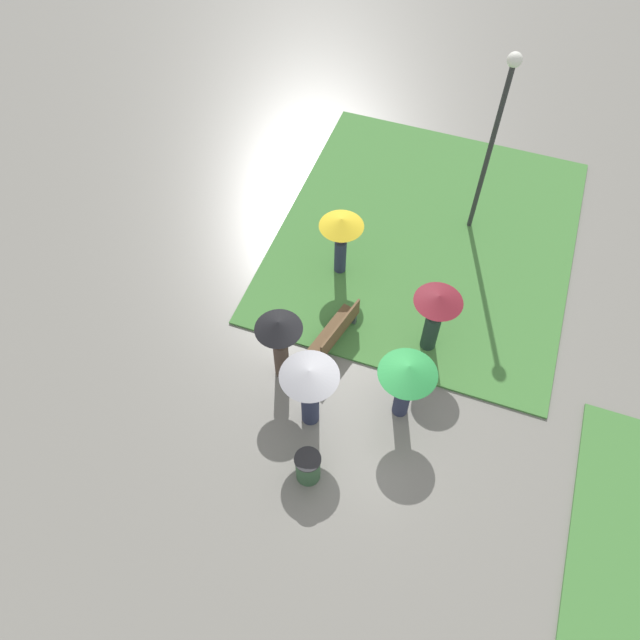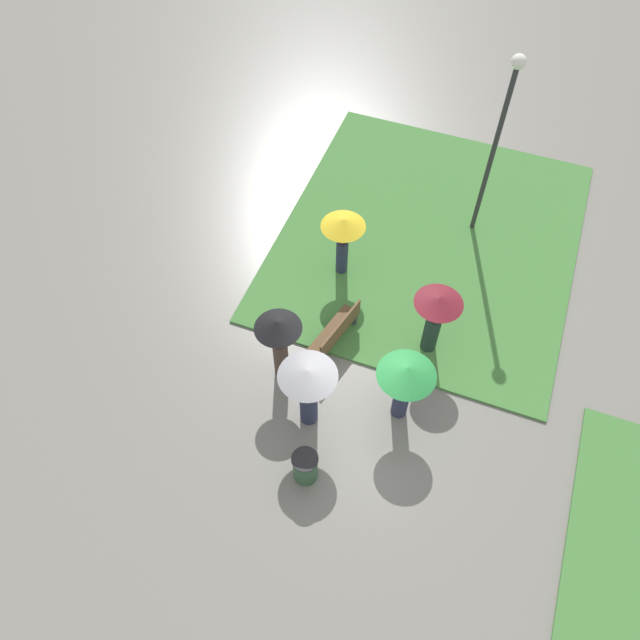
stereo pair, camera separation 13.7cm
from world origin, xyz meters
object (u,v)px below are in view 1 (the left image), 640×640
Objects in this scene: lamp_post at (496,128)px; trash_bin at (308,467)px; crowd_person_yellow at (341,232)px; crowd_person_grey at (310,386)px; park_bench at (336,332)px; crowd_person_maroon at (435,313)px; crowd_person_green at (407,377)px; crowd_person_black at (279,338)px.

lamp_post is 6.11× the size of trash_bin.
crowd_person_grey reaches higher than crowd_person_yellow.
trash_bin is at bearing 22.95° from park_bench.
crowd_person_maroon is at bearing -1.69° from lamp_post.
crowd_person_yellow is (-2.10, -0.61, 0.94)m from park_bench.
lamp_post is 8.55m from trash_bin.
lamp_post is 7.24m from crowd_person_grey.
crowd_person_black is (-0.03, -2.72, -0.03)m from crowd_person_green.
crowd_person_black is (1.78, -2.88, 0.08)m from crowd_person_maroon.
crowd_person_black is at bearing -23.17° from park_bench.
crowd_person_yellow is (-1.47, -2.63, 0.10)m from crowd_person_maroon.
lamp_post reaches higher than park_bench.
lamp_post reaches higher than crowd_person_maroon.
crowd_person_green is 4.11m from crowd_person_yellow.
lamp_post reaches higher than crowd_person_grey.
crowd_person_maroon is at bearing 156.34° from crowd_person_black.
crowd_person_maroon is (4.09, -0.12, -1.85)m from lamp_post.
crowd_person_black is 1.06× the size of crowd_person_yellow.
trash_bin is at bearing 68.36° from crowd_person_black.
crowd_person_green is 0.94× the size of crowd_person_grey.
trash_bin is 0.42× the size of crowd_person_black.
park_bench is at bearing -170.89° from trash_bin.
park_bench is 2.27m from crowd_person_maroon.
park_bench is 1.99× the size of trash_bin.
lamp_post is 2.63× the size of crowd_person_maroon.
crowd_person_green is 2.73m from crowd_person_black.
park_bench is 0.86× the size of crowd_person_maroon.
trash_bin is (3.21, 0.52, -0.05)m from park_bench.
lamp_post is 2.74× the size of crowd_person_green.
park_bench is at bearing 141.34° from crowd_person_grey.
crowd_person_black reaches higher than crowd_person_yellow.
crowd_person_yellow is at bearing -46.38° from lamp_post.
crowd_person_grey is (6.71, -2.02, -1.79)m from lamp_post.
trash_bin is 2.64m from crowd_person_green.
trash_bin is at bearing -114.61° from crowd_person_yellow.
crowd_person_grey is at bearing 5.41° from crowd_person_maroon.
crowd_person_yellow reaches higher than trash_bin.
trash_bin is 0.43× the size of crowd_person_maroon.
crowd_person_yellow is 0.94× the size of crowd_person_grey.
crowd_person_black is at bearing -27.11° from lamp_post.
crowd_person_green is at bearing 146.52° from trash_bin.
lamp_post is at bearing 168.44° from trash_bin.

